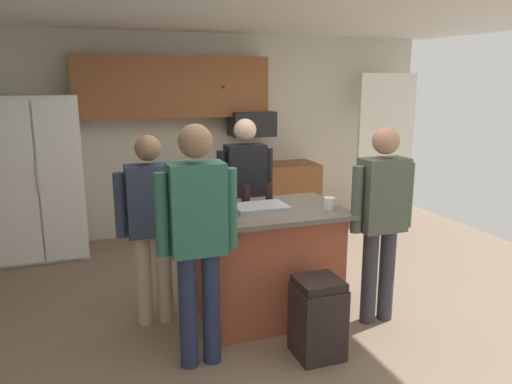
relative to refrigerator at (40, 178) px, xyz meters
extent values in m
plane|color=#7F6B56|center=(2.00, -2.38, -0.93)|extent=(7.04, 7.04, 0.00)
plane|color=white|center=(2.00, -2.38, 1.67)|extent=(7.04, 7.04, 0.00)
cube|color=beige|center=(2.00, 0.42, 0.37)|extent=(6.40, 0.10, 2.60)
cube|color=white|center=(4.60, 0.02, 0.17)|extent=(0.90, 0.06, 2.00)
cube|color=brown|center=(1.60, 0.22, 1.00)|extent=(2.40, 0.35, 0.75)
sphere|color=#4C3823|center=(2.20, 0.03, 1.00)|extent=(0.04, 0.04, 0.04)
cube|color=brown|center=(2.60, 0.10, -0.48)|extent=(1.80, 0.60, 0.90)
sphere|color=#4C3823|center=(3.05, -0.22, -0.48)|extent=(0.04, 0.04, 0.04)
cube|color=white|center=(0.00, 0.02, 0.00)|extent=(0.94, 0.70, 1.86)
cube|color=white|center=(-0.23, -0.35, 0.00)|extent=(0.44, 0.04, 1.78)
cube|color=white|center=(0.23, -0.35, 0.00)|extent=(0.44, 0.04, 1.78)
cylinder|color=#B2B2B7|center=(0.00, -0.38, 0.09)|extent=(0.02, 0.02, 0.35)
cube|color=black|center=(2.60, 0.12, 0.52)|extent=(0.56, 0.40, 0.32)
cube|color=#9E4C33|center=(1.90, -2.32, -0.46)|extent=(1.12, 0.72, 0.93)
cube|color=#60564C|center=(1.90, -2.32, 0.02)|extent=(1.26, 0.86, 0.04)
cylinder|color=#383842|center=(2.66, -2.70, -0.53)|extent=(0.13, 0.13, 0.81)
cylinder|color=#383842|center=(2.83, -2.70, -0.53)|extent=(0.13, 0.13, 0.81)
cube|color=#4C5647|center=(2.75, -2.70, 0.18)|extent=(0.38, 0.22, 0.60)
sphere|color=tan|center=(2.75, -2.70, 0.62)|extent=(0.22, 0.22, 0.22)
cylinder|color=#4C5647|center=(2.51, -2.70, 0.16)|extent=(0.09, 0.09, 0.54)
cylinder|color=#4C5647|center=(2.99, -2.70, 0.16)|extent=(0.09, 0.09, 0.54)
cylinder|color=#4C5166|center=(1.87, -1.54, -0.53)|extent=(0.13, 0.13, 0.81)
cylinder|color=#4C5166|center=(2.04, -1.54, -0.53)|extent=(0.13, 0.13, 0.81)
cube|color=black|center=(1.96, -1.54, 0.18)|extent=(0.38, 0.22, 0.60)
sphere|color=beige|center=(1.96, -1.54, 0.62)|extent=(0.22, 0.22, 0.22)
cylinder|color=black|center=(1.72, -1.54, 0.16)|extent=(0.09, 0.09, 0.54)
cylinder|color=black|center=(2.20, -1.54, 0.16)|extent=(0.09, 0.09, 0.54)
cylinder|color=tan|center=(0.87, -2.09, -0.54)|extent=(0.13, 0.13, 0.78)
cylinder|color=tan|center=(1.04, -2.09, -0.54)|extent=(0.13, 0.13, 0.78)
cube|color=#2D384C|center=(0.96, -2.09, 0.14)|extent=(0.38, 0.22, 0.58)
sphere|color=#8C664C|center=(0.96, -2.09, 0.57)|extent=(0.21, 0.21, 0.21)
cylinder|color=#2D384C|center=(0.72, -2.09, 0.12)|extent=(0.09, 0.09, 0.52)
cylinder|color=#2D384C|center=(1.20, -2.09, 0.12)|extent=(0.09, 0.09, 0.52)
cylinder|color=#232D4C|center=(1.09, -2.85, -0.50)|extent=(0.13, 0.13, 0.85)
cylinder|color=#232D4C|center=(1.26, -2.85, -0.50)|extent=(0.13, 0.13, 0.85)
cube|color=#2D6651|center=(1.17, -2.85, 0.24)|extent=(0.38, 0.22, 0.64)
sphere|color=#8C664C|center=(1.17, -2.85, 0.70)|extent=(0.23, 0.23, 0.23)
cylinder|color=#2D6651|center=(0.93, -2.85, 0.22)|extent=(0.09, 0.09, 0.57)
cylinder|color=#2D6651|center=(1.41, -2.85, 0.22)|extent=(0.09, 0.09, 0.57)
cylinder|color=black|center=(1.78, -2.07, 0.12)|extent=(0.07, 0.07, 0.16)
cylinder|color=black|center=(2.00, -2.07, 0.12)|extent=(0.06, 0.06, 0.17)
cylinder|color=white|center=(2.37, -2.49, 0.09)|extent=(0.09, 0.09, 0.10)
torus|color=white|center=(2.43, -2.49, 0.10)|extent=(0.06, 0.01, 0.06)
cube|color=#B7B7BC|center=(1.82, -2.32, 0.05)|extent=(0.44, 0.30, 0.02)
cube|color=#A8A8AD|center=(1.82, -2.32, 0.07)|extent=(0.44, 0.30, 0.02)
cube|color=black|center=(2.02, -3.03, -0.65)|extent=(0.34, 0.34, 0.55)
cube|color=black|center=(2.02, -3.03, -0.35)|extent=(0.32, 0.32, 0.06)
camera|label=1|loc=(0.45, -6.05, 1.11)|focal=34.84mm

